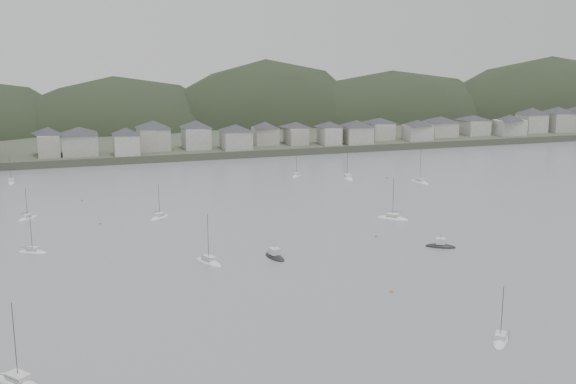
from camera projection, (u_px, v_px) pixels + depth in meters
name	position (u px, v px, depth m)	size (l,w,h in m)	color
ground	(411.00, 304.00, 132.66)	(900.00, 900.00, 0.00)	slate
far_shore_land	(171.00, 123.00, 406.87)	(900.00, 250.00, 3.00)	#383D2D
forested_ridge	(187.00, 151.00, 387.19)	(851.55, 103.94, 102.57)	black
waterfront_town	(322.00, 130.00, 316.59)	(451.48, 28.46, 12.92)	gray
sailboat_lead	(18.00, 383.00, 101.68)	(8.48, 9.61, 13.33)	silver
moored_fleet	(204.00, 224.00, 188.91)	(267.96, 171.81, 13.68)	silver
motor_launch_near	(440.00, 246.00, 168.79)	(7.44, 5.93, 3.72)	black
motor_launch_far	(275.00, 256.00, 160.57)	(4.21, 7.93, 3.81)	black
mooring_buoys	(318.00, 229.00, 183.87)	(190.19, 123.36, 0.70)	#C47A41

